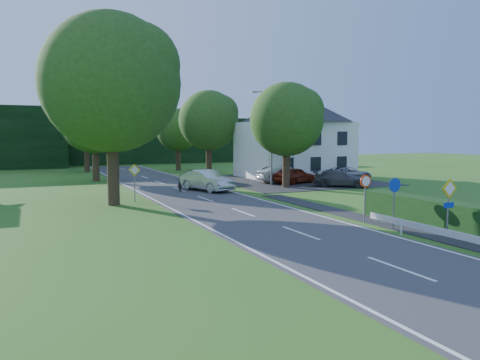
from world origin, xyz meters
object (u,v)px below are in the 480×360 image
moving_car (206,180)px  parked_car_grey (341,179)px  parked_car_silver_b (348,174)px  streetlight (270,133)px  parked_car_silver_a (283,174)px  parasol (297,168)px  parked_car_red (295,175)px  motorcycle (180,185)px

moving_car → parked_car_grey: bearing=-28.2°
parked_car_silver_b → streetlight: bearing=100.3°
parked_car_silver_a → parked_car_grey: 5.66m
moving_car → parked_car_silver_b: 15.23m
parked_car_silver_a → parked_car_grey: size_ratio=1.04×
streetlight → parasol: bearing=37.2°
parked_car_silver_b → parasol: parasol is taller
moving_car → parked_car_red: bearing=-6.5°
streetlight → parked_car_silver_a: streetlight is taller
moving_car → parked_car_red: (9.09, 2.01, -0.09)m
motorcycle → parked_car_grey: (13.08, -2.65, 0.19)m
parasol → parked_car_grey: bearing=-91.9°
moving_car → parked_car_silver_a: (8.48, 3.13, -0.03)m
parked_car_red → parasol: (2.36, 3.50, 0.38)m
streetlight → parked_car_silver_a: bearing=34.8°
motorcycle → parasol: parasol is taller
streetlight → motorcycle: bearing=-174.1°
streetlight → parked_car_grey: streetlight is taller
parked_car_silver_a → parked_car_grey: parked_car_silver_a is taller
parked_car_grey → parked_car_red: bearing=68.7°
parked_car_grey → parasol: size_ratio=1.85×
parasol → motorcycle: bearing=-160.6°
parked_car_red → parked_car_silver_a: parked_car_silver_a is taller
parked_car_silver_a → parasol: 3.83m
parked_car_grey → parasol: 7.35m
parked_car_red → parked_car_grey: bearing=-170.5°
motorcycle → parked_car_red: bearing=18.0°
parked_car_silver_a → parked_car_silver_b: 6.62m
moving_car → parked_car_grey: moving_car is taller
motorcycle → parked_car_grey: size_ratio=0.39×
motorcycle → parked_car_grey: 13.34m
streetlight → parked_car_silver_a: 4.45m
parked_car_silver_a → parked_car_silver_b: (6.57, -0.78, -0.13)m
streetlight → motorcycle: streetlight is taller
moving_car → parasol: size_ratio=2.01×
moving_car → parked_car_red: 9.31m
moving_car → parked_car_grey: (11.21, -1.82, -0.15)m
moving_car → parked_car_silver_b: (15.05, 2.35, -0.16)m
motorcycle → parked_car_silver_a: size_ratio=0.38×
parked_car_silver_a → parked_car_silver_b: bearing=-92.4°
streetlight → parked_car_red: 4.60m
parked_car_red → parked_car_silver_a: size_ratio=0.89×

